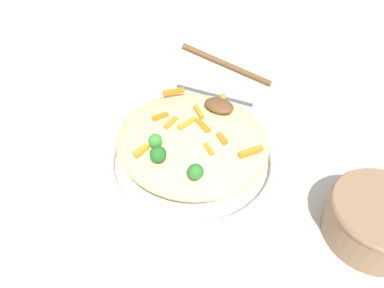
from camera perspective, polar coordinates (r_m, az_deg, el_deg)
ground_plane at (r=0.68m, az=0.00°, el=-3.84°), size 2.40×2.40×0.00m
serving_bowl at (r=0.67m, az=0.00°, el=-2.55°), size 0.33×0.33×0.04m
pasta_mound at (r=0.63m, az=0.00°, el=0.51°), size 0.28×0.26×0.07m
carrot_piece_0 at (r=0.69m, az=-3.02°, el=8.45°), size 0.04×0.04×0.01m
carrot_piece_1 at (r=0.61m, az=-3.42°, el=3.46°), size 0.01×0.03×0.01m
carrot_piece_2 at (r=0.66m, az=3.60°, el=6.35°), size 0.03×0.02×0.01m
carrot_piece_3 at (r=0.57m, az=2.68°, el=-0.84°), size 0.03×0.02×0.01m
carrot_piece_4 at (r=0.58m, az=9.66°, el=-0.91°), size 0.03×0.04×0.01m
carrot_piece_5 at (r=0.63m, az=1.10°, el=5.15°), size 0.03×0.03×0.01m
carrot_piece_6 at (r=0.59m, az=4.74°, el=0.70°), size 0.03×0.02×0.01m
carrot_piece_7 at (r=0.58m, az=-8.24°, el=-1.01°), size 0.02×0.03×0.01m
carrot_piece_8 at (r=0.61m, az=-0.64°, el=3.52°), size 0.02×0.04×0.01m
carrot_piece_9 at (r=0.67m, az=5.12°, el=6.85°), size 0.03×0.04×0.01m
carrot_piece_10 at (r=0.61m, az=1.77°, el=2.98°), size 0.04×0.03×0.01m
carrot_piece_11 at (r=0.63m, az=-5.13°, el=4.45°), size 0.02×0.03×0.01m
broccoli_floret_0 at (r=0.57m, az=-5.96°, el=0.49°), size 0.02×0.02×0.03m
broccoli_floret_1 at (r=0.55m, az=-5.50°, el=-1.68°), size 0.03×0.03×0.03m
broccoli_floret_2 at (r=0.53m, az=0.58°, el=-4.53°), size 0.02×0.02×0.03m
serving_spoon at (r=0.67m, az=4.93°, el=8.87°), size 0.17×0.14×0.08m
companion_bowl at (r=0.63m, az=27.78°, el=-10.62°), size 0.16×0.16×0.08m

